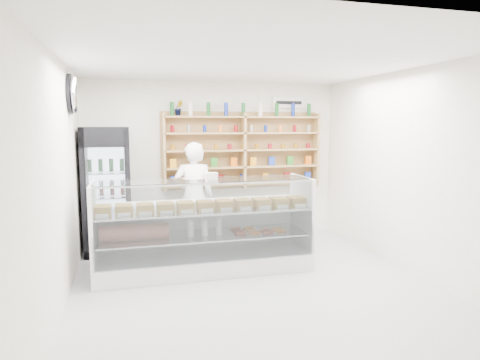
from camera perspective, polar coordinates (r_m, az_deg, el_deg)
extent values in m
plane|color=#A9A9AE|center=(5.61, 1.91, -13.97)|extent=(5.00, 5.00, 0.00)
plane|color=white|center=(5.29, 2.04, 15.60)|extent=(5.00, 5.00, 0.00)
plane|color=silver|center=(7.68, -3.48, 2.54)|extent=(4.50, 0.00, 4.50)
plane|color=silver|center=(3.00, 16.08, -5.23)|extent=(4.50, 0.00, 4.50)
plane|color=silver|center=(5.10, -23.02, -0.46)|extent=(0.00, 5.00, 5.00)
plane|color=silver|center=(6.30, 21.95, 0.98)|extent=(0.00, 5.00, 5.00)
cube|color=white|center=(6.16, -4.74, -10.81)|extent=(2.98, 0.85, 0.25)
cube|color=white|center=(6.41, -5.42, -6.02)|extent=(2.98, 0.05, 0.63)
cube|color=silver|center=(6.05, -4.78, -7.36)|extent=(2.86, 0.74, 0.02)
cube|color=silver|center=(5.97, -4.82, -3.94)|extent=(2.92, 0.78, 0.02)
cube|color=silver|center=(5.60, -4.07, -5.78)|extent=(2.92, 0.12, 1.04)
cube|color=silver|center=(5.85, -4.78, -0.02)|extent=(2.92, 0.59, 0.01)
imported|color=white|center=(6.96, -6.19, -2.24)|extent=(0.69, 0.50, 1.77)
cube|color=black|center=(7.11, -17.31, -1.37)|extent=(0.73, 0.71, 2.01)
cube|color=#3A053C|center=(6.70, -17.71, 5.45)|extent=(0.71, 0.03, 0.28)
cube|color=silver|center=(6.78, -17.41, -2.56)|extent=(0.61, 0.01, 1.59)
cube|color=tan|center=(7.38, -10.11, 3.72)|extent=(0.04, 0.28, 1.33)
cube|color=tan|center=(7.63, 0.44, 3.95)|extent=(0.04, 0.28, 1.33)
cube|color=tan|center=(8.12, 10.04, 4.04)|extent=(0.04, 0.28, 1.33)
cube|color=tan|center=(7.69, 0.44, -0.44)|extent=(2.80, 0.28, 0.03)
cube|color=tan|center=(7.65, 0.44, 1.78)|extent=(2.80, 0.28, 0.03)
cube|color=tan|center=(7.63, 0.44, 4.02)|extent=(2.80, 0.28, 0.03)
cube|color=tan|center=(7.62, 0.45, 6.28)|extent=(2.80, 0.28, 0.03)
cube|color=tan|center=(7.62, 0.45, 8.38)|extent=(2.80, 0.28, 0.03)
imported|color=#1E6626|center=(7.40, -8.18, 9.49)|extent=(0.16, 0.13, 0.27)
ellipsoid|color=silver|center=(6.25, -21.24, 10.61)|extent=(0.15, 0.50, 0.50)
cube|color=white|center=(8.04, 6.50, 10.21)|extent=(0.62, 0.03, 0.20)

